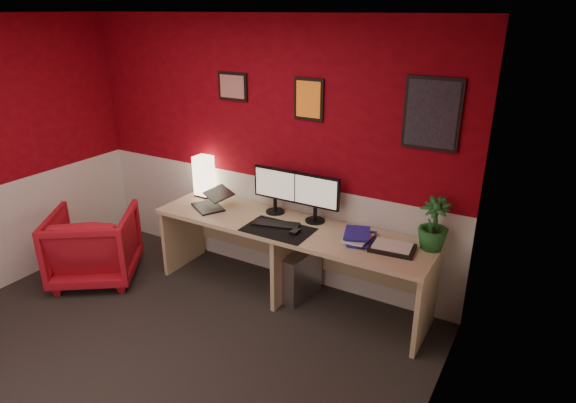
# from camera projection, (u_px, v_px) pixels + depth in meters

# --- Properties ---
(ground) EXTENTS (4.00, 3.50, 0.01)m
(ground) POSITION_uv_depth(u_px,v_px,m) (141.00, 365.00, 3.70)
(ground) COLOR black
(ground) RESTS_ON ground
(ceiling) EXTENTS (4.00, 3.50, 0.01)m
(ceiling) POSITION_uv_depth(u_px,v_px,m) (92.00, 14.00, 2.78)
(ceiling) COLOR white
(ceiling) RESTS_ON ground
(wall_back) EXTENTS (4.00, 0.01, 2.50)m
(wall_back) POSITION_uv_depth(u_px,v_px,m) (262.00, 152.00, 4.65)
(wall_back) COLOR maroon
(wall_back) RESTS_ON ground
(wall_right) EXTENTS (0.01, 3.50, 2.50)m
(wall_right) POSITION_uv_depth(u_px,v_px,m) (416.00, 298.00, 2.31)
(wall_right) COLOR maroon
(wall_right) RESTS_ON ground
(wainscot_back) EXTENTS (4.00, 0.01, 1.00)m
(wainscot_back) POSITION_uv_depth(u_px,v_px,m) (263.00, 224.00, 4.92)
(wainscot_back) COLOR silver
(wainscot_back) RESTS_ON ground
(desk) EXTENTS (2.60, 0.65, 0.73)m
(desk) POSITION_uv_depth(u_px,v_px,m) (289.00, 262.00, 4.47)
(desk) COLOR tan
(desk) RESTS_ON ground
(shoji_lamp) EXTENTS (0.16, 0.16, 0.40)m
(shoji_lamp) POSITION_uv_depth(u_px,v_px,m) (204.00, 177.00, 4.96)
(shoji_lamp) COLOR #FFE5B2
(shoji_lamp) RESTS_ON desk
(laptop) EXTENTS (0.40, 0.37, 0.22)m
(laptop) POSITION_uv_depth(u_px,v_px,m) (207.00, 197.00, 4.67)
(laptop) COLOR black
(laptop) RESTS_ON desk
(monitor_left) EXTENTS (0.45, 0.06, 0.58)m
(monitor_left) POSITION_uv_depth(u_px,v_px,m) (275.00, 183.00, 4.51)
(monitor_left) COLOR black
(monitor_left) RESTS_ON desk
(monitor_right) EXTENTS (0.45, 0.06, 0.58)m
(monitor_right) POSITION_uv_depth(u_px,v_px,m) (316.00, 191.00, 4.31)
(monitor_right) COLOR black
(monitor_right) RESTS_ON desk
(desk_mat) EXTENTS (0.60, 0.38, 0.01)m
(desk_mat) POSITION_uv_depth(u_px,v_px,m) (278.00, 230.00, 4.25)
(desk_mat) COLOR black
(desk_mat) RESTS_ON desk
(keyboard) EXTENTS (0.44, 0.24, 0.02)m
(keyboard) POSITION_uv_depth(u_px,v_px,m) (276.00, 224.00, 4.33)
(keyboard) COLOR black
(keyboard) RESTS_ON desk_mat
(mouse) EXTENTS (0.06, 0.10, 0.03)m
(mouse) POSITION_uv_depth(u_px,v_px,m) (295.00, 232.00, 4.16)
(mouse) COLOR black
(mouse) RESTS_ON desk_mat
(book_bottom) EXTENTS (0.32, 0.37, 0.03)m
(book_bottom) POSITION_uv_depth(u_px,v_px,m) (348.00, 238.00, 4.06)
(book_bottom) COLOR #2623A0
(book_bottom) RESTS_ON desk
(book_middle) EXTENTS (0.20, 0.27, 0.02)m
(book_middle) POSITION_uv_depth(u_px,v_px,m) (347.00, 236.00, 4.06)
(book_middle) COLOR silver
(book_middle) RESTS_ON book_bottom
(book_top) EXTENTS (0.28, 0.33, 0.03)m
(book_top) POSITION_uv_depth(u_px,v_px,m) (344.00, 232.00, 4.05)
(book_top) COLOR #2623A0
(book_top) RESTS_ON book_middle
(zen_tray) EXTENTS (0.37, 0.28, 0.03)m
(zen_tray) POSITION_uv_depth(u_px,v_px,m) (392.00, 248.00, 3.89)
(zen_tray) COLOR black
(zen_tray) RESTS_ON desk
(potted_plant) EXTENTS (0.29, 0.29, 0.43)m
(potted_plant) POSITION_uv_depth(u_px,v_px,m) (434.00, 224.00, 3.84)
(potted_plant) COLOR #19591E
(potted_plant) RESTS_ON desk
(pc_tower) EXTENTS (0.26, 0.47, 0.45)m
(pc_tower) POSITION_uv_depth(u_px,v_px,m) (300.00, 274.00, 4.53)
(pc_tower) COLOR #99999E
(pc_tower) RESTS_ON ground
(armchair) EXTENTS (1.08, 1.09, 0.72)m
(armchair) POSITION_uv_depth(u_px,v_px,m) (94.00, 245.00, 4.80)
(armchair) COLOR #B1121F
(armchair) RESTS_ON ground
(art_left) EXTENTS (0.32, 0.02, 0.26)m
(art_left) POSITION_uv_depth(u_px,v_px,m) (233.00, 86.00, 4.56)
(art_left) COLOR red
(art_left) RESTS_ON wall_back
(art_center) EXTENTS (0.28, 0.02, 0.36)m
(art_center) POSITION_uv_depth(u_px,v_px,m) (309.00, 99.00, 4.20)
(art_center) COLOR orange
(art_center) RESTS_ON wall_back
(art_right) EXTENTS (0.44, 0.02, 0.56)m
(art_right) POSITION_uv_depth(u_px,v_px,m) (432.00, 114.00, 3.72)
(art_right) COLOR black
(art_right) RESTS_ON wall_back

